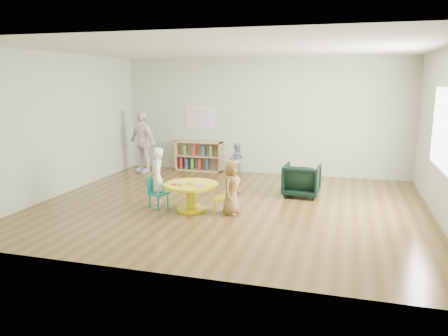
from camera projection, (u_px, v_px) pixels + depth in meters
name	position (u px, v px, depth m)	size (l,w,h in m)	color
room	(231.00, 102.00, 7.67)	(7.10, 7.00, 2.80)	brown
activity_table	(191.00, 192.00, 7.70)	(0.96, 0.96, 0.53)	yellow
kid_chair_left	(157.00, 192.00, 7.89)	(0.39, 0.39, 0.54)	teal
kid_chair_right	(223.00, 197.00, 7.54)	(0.36, 0.36, 0.54)	yellow
bookshelf	(199.00, 156.00, 11.10)	(1.20, 0.30, 0.75)	tan
alphabet_poster	(200.00, 117.00, 11.02)	(0.74, 0.01, 0.54)	white
armchair	(302.00, 180.00, 8.65)	(0.69, 0.71, 0.64)	black
child_left	(157.00, 178.00, 7.86)	(0.40, 0.26, 1.09)	white
child_right	(231.00, 187.00, 7.44)	(0.46, 0.30, 0.95)	gold
toddler	(237.00, 159.00, 10.48)	(0.38, 0.30, 0.79)	#1B2244
adult_caretaker	(143.00, 142.00, 10.81)	(0.89, 0.37, 1.52)	white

